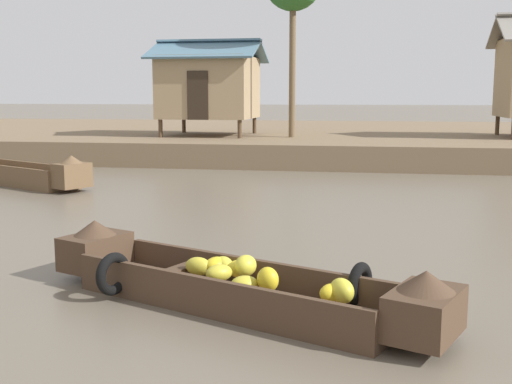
% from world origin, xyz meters
% --- Properties ---
extents(ground_plane, '(300.00, 300.00, 0.00)m').
position_xyz_m(ground_plane, '(0.00, 10.00, 0.00)').
color(ground_plane, '#665B4C').
extents(riverbank_strip, '(160.00, 20.00, 0.83)m').
position_xyz_m(riverbank_strip, '(0.00, 28.33, 0.41)').
color(riverbank_strip, '#756047').
rests_on(riverbank_strip, ground).
extents(banana_boat, '(5.05, 2.82, 0.77)m').
position_xyz_m(banana_boat, '(-0.97, 5.05, 0.27)').
color(banana_boat, '#473323').
rests_on(banana_boat, ground).
extents(cargo_boat_upstream, '(5.01, 3.15, 0.94)m').
position_xyz_m(cargo_boat_upstream, '(-8.87, 13.98, 0.32)').
color(cargo_boat_upstream, brown).
rests_on(cargo_boat_upstream, ground).
extents(stilt_house_left, '(4.18, 4.04, 3.76)m').
position_xyz_m(stilt_house_left, '(-5.75, 22.97, 2.78)').
color(stilt_house_left, '#4C3826').
rests_on(stilt_house_left, riverbank_strip).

